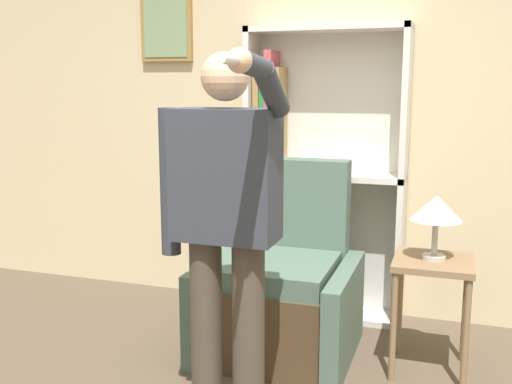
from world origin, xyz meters
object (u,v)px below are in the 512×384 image
Objects in this scene: table_lamp at (436,210)px; bookcase at (306,182)px; side_table at (432,281)px; armchair at (281,291)px; person_standing at (225,219)px.

bookcase is at bearing 143.14° from table_lamp.
table_lamp is at bearing 0.00° from side_table.
bookcase is 1.73× the size of armchair.
person_standing is (0.01, -1.57, 0.07)m from bookcase.
bookcase reaches higher than table_lamp.
person_standing is 1.26m from table_lamp.
bookcase is at bearing 143.14° from side_table.
side_table is at bearing 0.00° from table_lamp.
side_table is at bearing -36.86° from bookcase.
armchair reaches higher than side_table.
bookcase is 5.56× the size of table_lamp.
person_standing is at bearing -90.40° from armchair.
table_lamp is (0.90, -0.67, -0.01)m from bookcase.
person_standing reaches higher than table_lamp.
bookcase is 0.87m from armchair.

